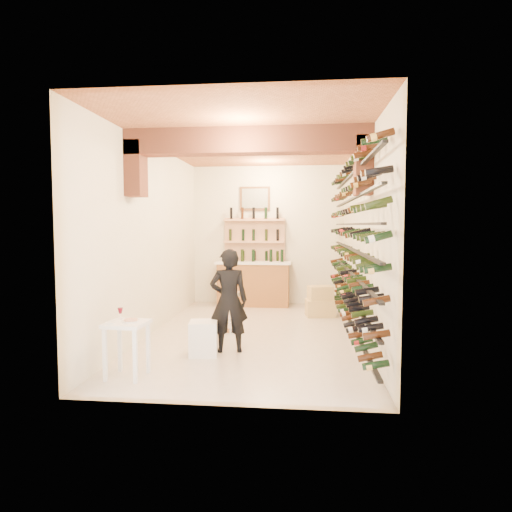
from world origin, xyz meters
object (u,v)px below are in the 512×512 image
Objects in this scene: tasting_table at (127,332)px; chrome_barstool at (231,309)px; back_counter at (253,282)px; person at (229,300)px; crate_lower at (320,308)px; wine_rack at (348,243)px; white_stool at (203,338)px.

tasting_table reaches higher than chrome_barstool.
back_counter is 2.07× the size of tasting_table.
person is 3.06m from crate_lower.
wine_rack is 3.76m from tasting_table.
back_counter is 2.43× the size of chrome_barstool.
back_counter reaches higher than crate_lower.
wine_rack is 2.13m from crate_lower.
chrome_barstool is (0.90, 2.33, -0.15)m from tasting_table.
crate_lower is (-0.36, 1.59, -1.38)m from wine_rack.
tasting_table is 2.50m from chrome_barstool.
wine_rack is 2.79m from white_stool.
chrome_barstool is 1.24× the size of crate_lower.
tasting_table is at bearing 38.49° from person.
back_counter is at bearing 144.13° from crate_lower.
white_stool is at bearing -97.91° from chrome_barstool.
back_counter reaches higher than chrome_barstool.
wine_rack reaches higher than tasting_table.
wine_rack is at bearing -55.34° from back_counter.
white_stool is 3.35m from crate_lower.
wine_rack reaches higher than crate_lower.
back_counter is at bearing -99.64° from person.
tasting_table is 1.60m from person.
wine_rack is at bearing 31.01° from white_stool.
wine_rack is 2.23m from person.
back_counter is 1.14× the size of person.
wine_rack is 8.16× the size of chrome_barstool.
person is (1.04, 1.19, 0.19)m from tasting_table.
tasting_table is (-1.00, -4.91, 0.02)m from back_counter.
tasting_table is at bearing -122.67° from crate_lower.
chrome_barstool is (-0.14, 1.14, -0.34)m from person.
tasting_table is at bearing -101.50° from back_counter.
white_stool is (-0.29, -3.92, -0.29)m from back_counter.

